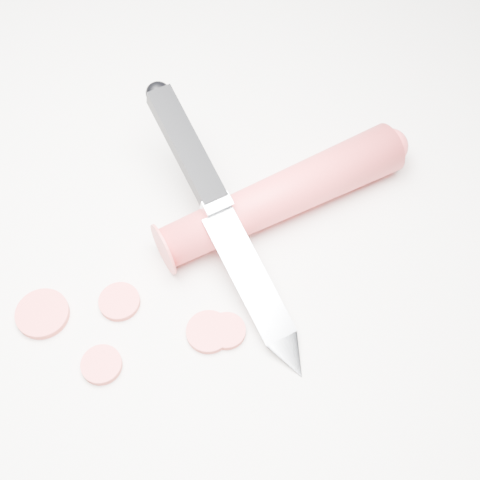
% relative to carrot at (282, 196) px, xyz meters
% --- Properties ---
extents(ground, '(2.40, 2.40, 0.00)m').
position_rel_carrot_xyz_m(ground, '(-0.07, -0.05, -0.02)').
color(ground, silver).
rests_on(ground, ground).
extents(carrot, '(0.18, 0.19, 0.04)m').
position_rel_carrot_xyz_m(carrot, '(0.00, 0.00, 0.00)').
color(carrot, '#E1353A').
rests_on(carrot, ground).
extents(carrot_slice_0, '(0.03, 0.03, 0.01)m').
position_rel_carrot_xyz_m(carrot_slice_0, '(-0.01, -0.12, -0.02)').
color(carrot_slice_0, '#E04241').
rests_on(carrot_slice_0, ground).
extents(carrot_slice_1, '(0.04, 0.04, 0.01)m').
position_rel_carrot_xyz_m(carrot_slice_1, '(-0.15, -0.15, -0.02)').
color(carrot_slice_1, '#E04241').
rests_on(carrot_slice_1, ground).
extents(carrot_slice_2, '(0.03, 0.03, 0.01)m').
position_rel_carrot_xyz_m(carrot_slice_2, '(-0.09, -0.13, -0.02)').
color(carrot_slice_2, '#E04241').
rests_on(carrot_slice_2, ground).
extents(carrot_slice_3, '(0.03, 0.03, 0.01)m').
position_rel_carrot_xyz_m(carrot_slice_3, '(-0.02, -0.13, -0.02)').
color(carrot_slice_3, '#E04241').
rests_on(carrot_slice_3, ground).
extents(carrot_slice_4, '(0.03, 0.03, 0.01)m').
position_rel_carrot_xyz_m(carrot_slice_4, '(-0.09, -0.18, -0.02)').
color(carrot_slice_4, '#E04241').
rests_on(carrot_slice_4, ground).
extents(kitchen_knife, '(0.21, 0.19, 0.09)m').
position_rel_carrot_xyz_m(kitchen_knife, '(-0.03, -0.05, 0.02)').
color(kitchen_knife, silver).
rests_on(kitchen_knife, ground).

